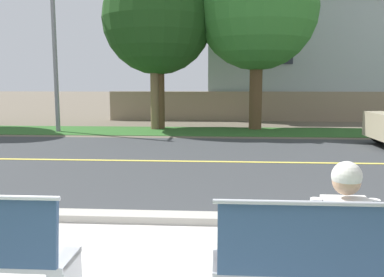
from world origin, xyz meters
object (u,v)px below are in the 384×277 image
(bench_right, at_px, (329,267))
(streetlamp, at_px, (56,26))
(seated_person_white, at_px, (340,231))
(shade_tree_centre, at_px, (262,0))
(shade_tree_left, at_px, (161,10))

(bench_right, bearing_deg, streetlamp, 119.57)
(seated_person_white, bearing_deg, shade_tree_centre, 87.21)
(seated_person_white, height_order, shade_tree_left, shade_tree_left)
(bench_right, height_order, seated_person_white, seated_person_white)
(bench_right, xyz_separation_m, shade_tree_centre, (0.74, 13.04, 4.46))
(bench_right, distance_m, seated_person_white, 0.30)
(seated_person_white, distance_m, shade_tree_left, 13.81)
(bench_right, distance_m, shade_tree_left, 14.01)
(streetlamp, bearing_deg, shade_tree_centre, 7.45)
(streetlamp, bearing_deg, shade_tree_left, 14.74)
(seated_person_white, relative_size, streetlamp, 0.18)
(shade_tree_left, distance_m, shade_tree_centre, 3.84)
(shade_tree_left, bearing_deg, seated_person_white, -76.01)
(bench_right, bearing_deg, shade_tree_centre, 86.74)
(bench_right, relative_size, streetlamp, 0.26)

